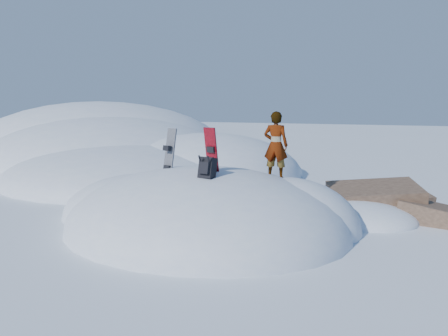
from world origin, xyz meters
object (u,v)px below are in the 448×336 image
at_px(snowboard_dark, 168,160).
at_px(person, 276,145).
at_px(backpack, 207,168).
at_px(snowboard_red, 212,163).

xyz_separation_m(snowboard_dark, person, (2.52, 0.84, 0.40)).
bearing_deg(backpack, person, 65.56).
bearing_deg(person, snowboard_dark, 15.98).
relative_size(snowboard_dark, backpack, 2.95).
xyz_separation_m(snowboard_red, backpack, (0.11, -0.52, -0.05)).
bearing_deg(snowboard_red, snowboard_dark, 178.61).
bearing_deg(snowboard_red, person, 59.69).
distance_m(snowboard_dark, backpack, 1.73).
bearing_deg(person, backpack, 56.79).
bearing_deg(backpack, snowboard_red, 108.87).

